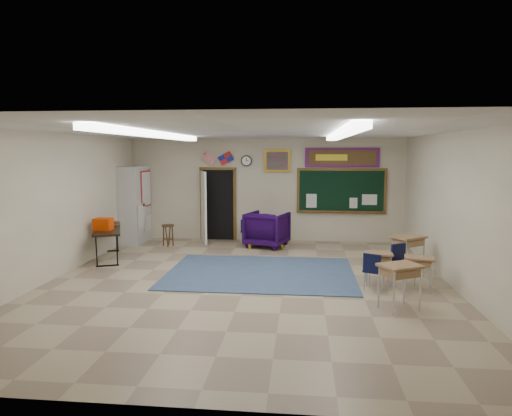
# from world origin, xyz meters

# --- Properties ---
(floor) EXTENTS (9.00, 9.00, 0.00)m
(floor) POSITION_xyz_m (0.00, 0.00, 0.00)
(floor) COLOR #9D8A6C
(floor) RESTS_ON ground
(back_wall) EXTENTS (8.00, 0.04, 3.00)m
(back_wall) POSITION_xyz_m (0.00, 4.50, 1.50)
(back_wall) COLOR beige
(back_wall) RESTS_ON floor
(front_wall) EXTENTS (8.00, 0.04, 3.00)m
(front_wall) POSITION_xyz_m (0.00, -4.50, 1.50)
(front_wall) COLOR beige
(front_wall) RESTS_ON floor
(left_wall) EXTENTS (0.04, 9.00, 3.00)m
(left_wall) POSITION_xyz_m (-4.00, 0.00, 1.50)
(left_wall) COLOR beige
(left_wall) RESTS_ON floor
(right_wall) EXTENTS (0.04, 9.00, 3.00)m
(right_wall) POSITION_xyz_m (4.00, 0.00, 1.50)
(right_wall) COLOR beige
(right_wall) RESTS_ON floor
(ceiling) EXTENTS (8.00, 9.00, 0.04)m
(ceiling) POSITION_xyz_m (0.00, 0.00, 3.00)
(ceiling) COLOR silver
(ceiling) RESTS_ON back_wall
(area_rug) EXTENTS (4.00, 3.00, 0.02)m
(area_rug) POSITION_xyz_m (0.20, 0.80, 0.01)
(area_rug) COLOR #384C6A
(area_rug) RESTS_ON floor
(fluorescent_strips) EXTENTS (3.86, 6.00, 0.10)m
(fluorescent_strips) POSITION_xyz_m (0.00, 0.00, 2.94)
(fluorescent_strips) COLOR white
(fluorescent_strips) RESTS_ON ceiling
(doorway) EXTENTS (1.10, 0.89, 2.16)m
(doorway) POSITION_xyz_m (-1.50, 4.35, 1.06)
(doorway) COLOR black
(doorway) RESTS_ON back_wall
(chalkboard) EXTENTS (2.55, 0.14, 1.30)m
(chalkboard) POSITION_xyz_m (2.20, 4.46, 1.46)
(chalkboard) COLOR brown
(chalkboard) RESTS_ON back_wall
(bulletin_board) EXTENTS (2.10, 0.05, 0.55)m
(bulletin_board) POSITION_xyz_m (2.20, 4.47, 2.45)
(bulletin_board) COLOR #AC0E17
(bulletin_board) RESTS_ON back_wall
(framed_art_print) EXTENTS (0.75, 0.05, 0.65)m
(framed_art_print) POSITION_xyz_m (0.35, 4.47, 2.35)
(framed_art_print) COLOR #A57A1F
(framed_art_print) RESTS_ON back_wall
(wall_clock) EXTENTS (0.32, 0.05, 0.32)m
(wall_clock) POSITION_xyz_m (-0.55, 4.47, 2.35)
(wall_clock) COLOR black
(wall_clock) RESTS_ON back_wall
(wall_flags) EXTENTS (1.16, 0.06, 0.70)m
(wall_flags) POSITION_xyz_m (-1.40, 4.44, 2.48)
(wall_flags) COLOR red
(wall_flags) RESTS_ON back_wall
(storage_cabinet) EXTENTS (0.59, 1.25, 2.20)m
(storage_cabinet) POSITION_xyz_m (-3.71, 3.85, 1.10)
(storage_cabinet) COLOR #AAABA6
(storage_cabinet) RESTS_ON floor
(wingback_armchair) EXTENTS (1.31, 1.33, 0.97)m
(wingback_armchair) POSITION_xyz_m (0.12, 3.61, 0.48)
(wingback_armchair) COLOR black
(wingback_armchair) RESTS_ON floor
(student_chair_reading) EXTENTS (0.38, 0.38, 0.74)m
(student_chair_reading) POSITION_xyz_m (-0.44, 3.79, 0.37)
(student_chair_reading) COLOR black
(student_chair_reading) RESTS_ON floor
(student_chair_desk_a) EXTENTS (0.50, 0.50, 0.74)m
(student_chair_desk_a) POSITION_xyz_m (2.45, -0.25, 0.37)
(student_chair_desk_a) COLOR black
(student_chair_desk_a) RESTS_ON floor
(student_chair_desk_b) EXTENTS (0.55, 0.55, 0.79)m
(student_chair_desk_b) POSITION_xyz_m (3.09, 0.23, 0.40)
(student_chair_desk_b) COLOR black
(student_chair_desk_b) RESTS_ON floor
(student_desk_front_left) EXTENTS (0.55, 0.43, 0.64)m
(student_desk_front_left) POSITION_xyz_m (2.59, 0.19, 0.36)
(student_desk_front_left) COLOR #9E7549
(student_desk_front_left) RESTS_ON floor
(student_desk_front_right) EXTENTS (0.84, 0.80, 0.81)m
(student_desk_front_right) POSITION_xyz_m (3.37, 1.17, 0.45)
(student_desk_front_right) COLOR #9E7549
(student_desk_front_right) RESTS_ON floor
(student_desk_back_left) EXTENTS (0.79, 0.72, 0.77)m
(student_desk_back_left) POSITION_xyz_m (2.70, -1.27, 0.43)
(student_desk_back_left) COLOR #9E7549
(student_desk_back_left) RESTS_ON floor
(student_desk_back_right) EXTENTS (0.61, 0.51, 0.64)m
(student_desk_back_right) POSITION_xyz_m (3.29, -0.13, 0.36)
(student_desk_back_right) COLOR #9E7549
(student_desk_back_right) RESTS_ON floor
(folding_table) EXTENTS (1.26, 1.92, 1.04)m
(folding_table) POSITION_xyz_m (-3.65, 1.75, 0.41)
(folding_table) COLOR black
(folding_table) RESTS_ON floor
(wooden_stool) EXTENTS (0.34, 0.34, 0.60)m
(wooden_stool) POSITION_xyz_m (-2.62, 3.39, 0.31)
(wooden_stool) COLOR #472F15
(wooden_stool) RESTS_ON floor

